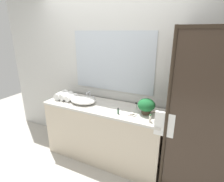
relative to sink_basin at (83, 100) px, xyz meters
The scene contains 14 objects.
ground_plane 1.00m from the sink_basin, ahead, with size 8.00×8.00×0.00m, color #B7B2A8.
wall_back_with_mirror 0.61m from the sink_basin, 49.47° to the left, with size 4.40×0.06×2.60m.
vanity_cabinet 0.59m from the sink_basin, ahead, with size 1.80×0.58×0.90m.
shower_enclosure 1.61m from the sink_basin, ahead, with size 1.20×0.59×2.00m.
sink_basin is the anchor object (origin of this frame).
faucet 0.19m from the sink_basin, 90.00° to the left, with size 0.17×0.13×0.13m.
potted_plant 0.97m from the sink_basin, ahead, with size 0.23×0.23×0.21m.
soap_dish 0.82m from the sink_basin, ahead, with size 0.10×0.07×0.04m.
amenity_bottle_lotion 1.08m from the sink_basin, ahead, with size 0.03×0.03×0.10m.
amenity_bottle_shampoo 0.81m from the sink_basin, 11.21° to the left, with size 0.03×0.03×0.09m.
amenity_bottle_conditioner 0.65m from the sink_basin, 10.50° to the right, with size 0.03×0.03×0.08m.
rolled_towel_near_edge 0.44m from the sink_basin, behind, with size 0.11×0.11×0.26m, color white.
rolled_towel_middle 0.33m from the sink_basin, behind, with size 0.12×0.12×0.21m, color white.
rolled_towel_far_edge 0.22m from the sink_basin, behind, with size 0.10×0.10×0.19m, color white.
Camera 1 is at (1.18, -2.11, 1.94)m, focal length 28.57 mm.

